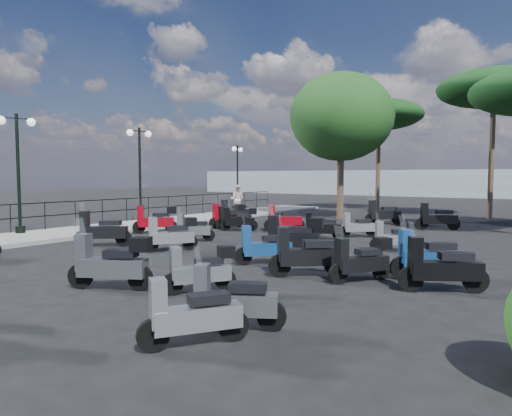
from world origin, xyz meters
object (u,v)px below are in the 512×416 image
Objects in this scene: scooter_22 at (321,227)px; broadleaf_tree at (341,117)px; lamp_post_1 at (140,168)px; scooter_23 at (383,214)px; scooter_5 at (234,212)px; scooter_13 at (111,263)px; scooter_14 at (264,247)px; scooter_26 at (428,257)px; scooter_24 at (232,301)px; scooter_9 at (193,229)px; scooter_19 at (200,270)px; scooter_21 at (361,260)px; lamp_post_2 at (237,174)px; scooter_28 at (393,238)px; scooter_27 at (441,268)px; scooter_16 at (357,226)px; scooter_11 at (230,218)px; scooter_10 at (239,220)px; scooter_15 at (294,237)px; scooter_25 at (192,316)px; scooter_3 at (156,220)px; scooter_29 at (437,218)px; scooter_20 at (306,255)px; pedestrian_far at (237,199)px; lamp_post_0 at (18,165)px; scooter_8 at (171,235)px; pine_2 at (379,115)px; scooter_17 at (283,220)px; pine_0 at (494,89)px; scooter_4 at (227,216)px; scooter_2 at (102,231)px.

broadleaf_tree is at bearing -7.35° from scooter_22.
lamp_post_1 reaches higher than scooter_23.
scooter_5 is 0.22× the size of broadleaf_tree.
scooter_13 reaches higher than scooter_14.
scooter_24 is at bearing 127.40° from scooter_26.
scooter_9 is 8.54m from scooter_26.
scooter_21 is at bearing -95.88° from scooter_19.
lamp_post_2 is 15.41m from scooter_28.
scooter_27 is (14.83, -13.07, -1.97)m from lamp_post_2.
scooter_16 is 11.15m from scooter_24.
scooter_14 reaches higher than scooter_11.
scooter_11 is at bearing -67.31° from lamp_post_2.
scooter_15 is at bearing -162.22° from scooter_10.
scooter_3 is at bearing -6.61° from scooter_25.
lamp_post_1 is at bearing -2.17° from scooter_19.
scooter_13 is 14.72m from scooter_29.
scooter_15 is 6.49m from scooter_24.
pedestrian_far is at bearing 2.73° from scooter_20.
lamp_post_0 is 12.94m from scooter_16.
scooter_8 is 8.04m from scooter_25.
lamp_post_0 reaches higher than scooter_22.
scooter_26 is at bearing -58.22° from broadleaf_tree.
scooter_17 is at bearing -86.78° from pine_2.
scooter_9 is 10.45m from scooter_29.
scooter_3 is at bearing 27.97° from scooter_20.
pine_0 is (4.05, 21.47, 6.37)m from scooter_13.
scooter_26 is (14.19, -4.17, -2.18)m from lamp_post_1.
scooter_25 is 0.17× the size of broadleaf_tree.
scooter_8 is 7.98m from scooter_27.
scooter_25 is 9.23m from scooter_28.
scooter_4 is 1.08× the size of scooter_11.
lamp_post_0 is 8.71m from scooter_10.
scooter_20 is at bearing -161.48° from scooter_15.
scooter_21 is at bearing -143.80° from scooter_14.
scooter_23 reaches higher than scooter_25.
scooter_8 is at bearing 55.60° from scooter_27.
scooter_23 is at bearing -27.75° from scooter_13.
pedestrian_far is at bearing -21.28° from scooter_2.
scooter_22 reaches higher than scooter_16.
scooter_5 is at bearing 27.47° from scooter_17.
scooter_10 is 1.06× the size of scooter_25.
scooter_13 is at bearing -36.40° from lamp_post_1.
scooter_27 is (5.54, 3.56, -0.05)m from scooter_13.
scooter_5 is 4.21m from scooter_17.
scooter_13 is 0.21× the size of pine_0.
scooter_3 reaches higher than scooter_8.
scooter_2 is 6.37m from scooter_15.
lamp_post_1 is at bearing 55.81° from scooter_16.
lamp_post_0 is 13.59m from scooter_21.
scooter_13 is 8.48m from scooter_28.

